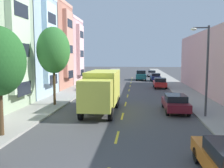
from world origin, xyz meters
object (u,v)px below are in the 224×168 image
parked_suv_charcoal (105,77)px  parked_sedan_burgundy (175,103)px  parked_pickup_champagne (97,84)px  parked_hatchback_navy (155,77)px  delivery_box_truck (102,89)px  parked_sedan_sky (111,76)px  parked_sedan_black (113,73)px  moving_teal_sedan (141,75)px  parked_sedan_silver (151,73)px  street_tree_second (53,50)px  street_lamp (205,64)px  parked_hatchback_red (160,83)px

parked_suv_charcoal → parked_sedan_burgundy: bearing=-69.2°
parked_pickup_champagne → parked_hatchback_navy: size_ratio=1.31×
parked_suv_charcoal → parked_sedan_burgundy: parked_suv_charcoal is taller
delivery_box_truck → parked_sedan_burgundy: (6.01, 0.28, -1.13)m
parked_sedan_sky → parked_sedan_black: same height
parked_pickup_champagne → moving_teal_sedan: size_ratio=1.11×
parked_hatchback_navy → moving_teal_sedan: size_ratio=0.84×
moving_teal_sedan → parked_sedan_silver: bearing=74.1°
street_tree_second → delivery_box_truck: size_ratio=0.91×
parked_sedan_black → moving_teal_sedan: moving_teal_sedan is taller
street_lamp → parked_hatchback_red: (-1.58, 17.79, -3.20)m
parked_pickup_champagne → delivery_box_truck: bearing=-78.8°
parked_sedan_silver → moving_teal_sedan: (-2.57, -9.01, 0.24)m
parked_sedan_silver → parked_hatchback_red: 21.83m
parked_hatchback_navy → parked_sedan_burgundy: parked_hatchback_navy is taller
street_lamp → parked_pickup_champagne: 18.20m
street_tree_second → parked_sedan_burgundy: bearing=-7.1°
parked_sedan_silver → parked_sedan_black: size_ratio=1.00×
street_tree_second → delivery_box_truck: bearing=-19.1°
street_lamp → parked_sedan_black: (-10.41, 38.23, -3.20)m
delivery_box_truck → parked_sedan_burgundy: size_ratio=1.72×
parked_hatchback_red → parked_suv_charcoal: bearing=141.3°
parked_sedan_silver → street_lamp: bearing=-87.7°
delivery_box_truck → parked_pickup_champagne: size_ratio=1.46×
parked_sedan_sky → moving_teal_sedan: moving_teal_sedan is taller
parked_hatchback_red → parked_sedan_burgundy: parked_hatchback_red is taller
parked_pickup_champagne → parked_sedan_black: bearing=90.2°
parked_suv_charcoal → delivery_box_truck: bearing=-83.4°
delivery_box_truck → parked_sedan_burgundy: delivery_box_truck is taller
delivery_box_truck → parked_pickup_champagne: 13.29m
street_tree_second → parked_sedan_burgundy: (10.61, -1.32, -4.31)m
street_tree_second → moving_teal_sedan: (8.20, 27.36, -4.07)m
parked_hatchback_red → parked_sedan_burgundy: (-0.15, -15.85, -0.01)m
street_lamp → parked_hatchback_red: 18.15m
delivery_box_truck → parked_sedan_sky: 30.16m
delivery_box_truck → parked_sedan_sky: size_ratio=1.72×
parked_suv_charcoal → parked_sedan_burgundy: size_ratio=1.08×
parked_hatchback_navy → moving_teal_sedan: (-2.68, 2.07, 0.23)m
parked_hatchback_navy → parked_sedan_black: parked_hatchback_navy is taller
street_tree_second → moving_teal_sedan: size_ratio=1.46×
parked_pickup_champagne → parked_sedan_silver: bearing=70.7°
parked_sedan_silver → parked_hatchback_red: parked_hatchback_red is taller
parked_hatchback_red → parked_sedan_burgundy: size_ratio=0.89×
parked_sedan_black → moving_teal_sedan: 9.86m
parked_sedan_black → parked_sedan_burgundy: (8.68, -36.28, 0.00)m
parked_hatchback_navy → parked_suv_charcoal: (-8.98, -3.66, 0.23)m
moving_teal_sedan → delivery_box_truck: bearing=-97.1°
delivery_box_truck → moving_teal_sedan: delivery_box_truck is taller
parked_suv_charcoal → parked_sedan_black: size_ratio=1.07×
street_lamp → parked_sedan_silver: 39.79m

